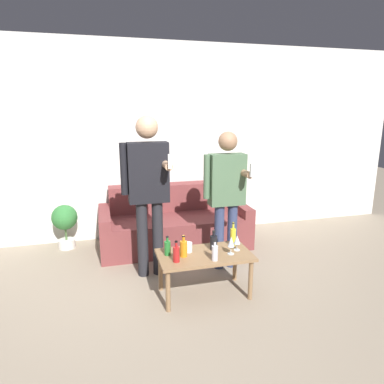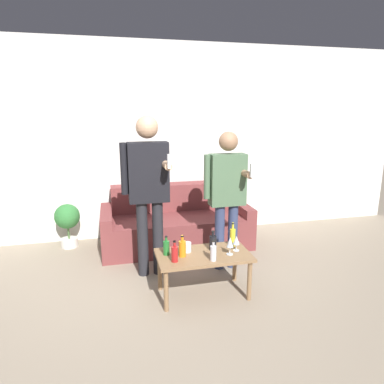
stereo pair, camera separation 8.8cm
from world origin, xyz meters
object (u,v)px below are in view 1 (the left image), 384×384
object	(u,v)px
bottle_orange	(233,236)
person_standing_left	(148,184)
person_standing_right	(226,190)
couch	(174,224)
coffee_table	(205,259)

from	to	relation	value
bottle_orange	person_standing_left	xyz separation A→B (m)	(-0.80, 0.44, 0.50)
person_standing_right	bottle_orange	bearing A→B (deg)	-99.73
person_standing_left	couch	bearing A→B (deg)	61.31
person_standing_left	bottle_orange	bearing A→B (deg)	-29.18
couch	bottle_orange	bearing A→B (deg)	-73.93
coffee_table	person_standing_right	distance (m)	0.86
bottle_orange	coffee_table	bearing A→B (deg)	-160.11
coffee_table	person_standing_right	size ratio (longest dim) A/B	0.58
person_standing_right	couch	bearing A→B (deg)	116.94
couch	coffee_table	bearing A→B (deg)	-89.29
bottle_orange	person_standing_left	world-z (taller)	person_standing_left
coffee_table	person_standing_left	xyz separation A→B (m)	(-0.45, 0.57, 0.65)
bottle_orange	person_standing_right	xyz separation A→B (m)	(0.07, 0.40, 0.39)
coffee_table	couch	bearing A→B (deg)	90.71
bottle_orange	person_standing_right	world-z (taller)	person_standing_right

